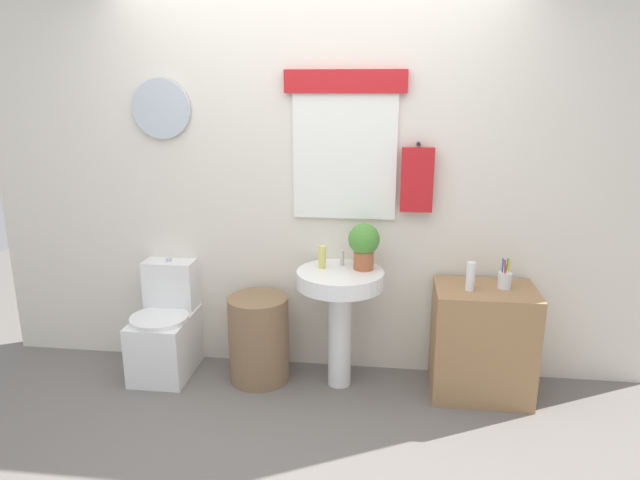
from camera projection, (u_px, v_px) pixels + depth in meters
The scene contains 11 objects.
ground_plane at pixel (286, 463), 2.97m from camera, with size 8.00×8.00×0.00m, color slate.
back_wall at pixel (315, 178), 3.73m from camera, with size 4.40×0.18×2.60m.
toilet at pixel (166, 331), 3.86m from camera, with size 0.38×0.51×0.76m.
laundry_hamper at pixel (259, 339), 3.75m from camera, with size 0.39×0.39×0.57m, color #846647.
pedestal_sink at pixel (340, 298), 3.61m from camera, with size 0.55×0.55×0.78m.
faucet at pixel (342, 258), 3.66m from camera, with size 0.03×0.03×0.10m, color silver.
wooden_cabinet at pixel (482, 342), 3.56m from camera, with size 0.61×0.44×0.70m, color #9E754C.
soap_bottle at pixel (322, 257), 3.60m from camera, with size 0.05×0.05×0.14m, color #DBD166.
potted_plant at pixel (364, 243), 3.55m from camera, with size 0.20×0.20×0.29m.
lotion_bottle at pixel (470, 276), 3.42m from camera, with size 0.05×0.05×0.17m, color white.
toothbrush_cup at pixel (505, 280), 3.46m from camera, with size 0.08×0.08×0.19m.
Camera 1 is at (0.50, -2.52, 1.91)m, focal length 32.16 mm.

